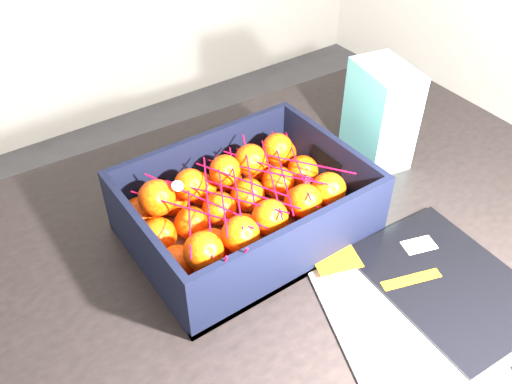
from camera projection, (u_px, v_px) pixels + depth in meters
table at (291, 253)px, 1.05m from camera, size 1.24×0.86×0.75m
magazine_stack at (422, 299)px, 0.83m from camera, size 0.37×0.34×0.02m
produce_crate at (246, 214)px, 0.93m from camera, size 0.39×0.29×0.13m
clementine_heap at (246, 207)px, 0.92m from camera, size 0.37×0.27×0.11m
mesh_net at (245, 189)px, 0.88m from camera, size 0.33×0.26×0.09m
retail_carton at (380, 114)px, 1.06m from camera, size 0.12×0.15×0.20m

